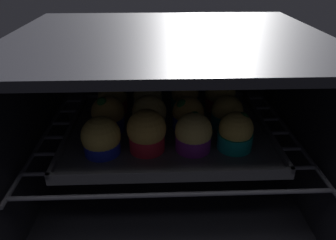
{
  "coord_description": "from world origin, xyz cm",
  "views": [
    {
      "loc": [
        -2.24,
        -35.89,
        48.57
      ],
      "look_at": [
        0.0,
        22.49,
        17.09
      ],
      "focal_mm": 33.05,
      "sensor_mm": 36.0,
      "label": 1
    }
  ],
  "objects_px": {
    "muffin_row2_col0": "(113,99)",
    "muffin_row0_col0": "(101,138)",
    "muffin_row2_col1": "(148,98)",
    "muffin_row2_col3": "(220,95)",
    "muffin_row0_col1": "(147,132)",
    "muffin_row0_col2": "(193,134)",
    "muffin_row1_col0": "(108,115)",
    "muffin_row1_col2": "(188,115)",
    "baking_tray": "(168,130)",
    "muffin_row1_col3": "(227,113)",
    "muffin_row0_col3": "(236,132)",
    "muffin_row1_col1": "(149,114)",
    "muffin_row2_col2": "(185,96)"
  },
  "relations": [
    {
      "from": "muffin_row2_col0",
      "to": "muffin_row0_col0",
      "type": "bearing_deg",
      "value": -90.03
    },
    {
      "from": "muffin_row2_col1",
      "to": "muffin_row2_col3",
      "type": "bearing_deg",
      "value": 0.32
    },
    {
      "from": "muffin_row0_col1",
      "to": "muffin_row0_col2",
      "type": "height_order",
      "value": "muffin_row0_col1"
    },
    {
      "from": "muffin_row0_col1",
      "to": "muffin_row1_col0",
      "type": "height_order",
      "value": "muffin_row0_col1"
    },
    {
      "from": "muffin_row0_col2",
      "to": "muffin_row1_col0",
      "type": "xyz_separation_m",
      "value": [
        -0.17,
        0.08,
        0.0
      ]
    },
    {
      "from": "muffin_row1_col2",
      "to": "muffin_row0_col2",
      "type": "bearing_deg",
      "value": -88.29
    },
    {
      "from": "baking_tray",
      "to": "muffin_row0_col2",
      "type": "bearing_deg",
      "value": -61.95
    },
    {
      "from": "muffin_row1_col3",
      "to": "muffin_row2_col3",
      "type": "distance_m",
      "value": 0.09
    },
    {
      "from": "muffin_row0_col2",
      "to": "muffin_row1_col2",
      "type": "xyz_separation_m",
      "value": [
        -0.0,
        0.08,
        -0.0
      ]
    },
    {
      "from": "muffin_row0_col0",
      "to": "muffin_row1_col2",
      "type": "xyz_separation_m",
      "value": [
        0.17,
        0.09,
        -0.0
      ]
    },
    {
      "from": "muffin_row2_col1",
      "to": "muffin_row0_col3",
      "type": "bearing_deg",
      "value": -44.92
    },
    {
      "from": "muffin_row1_col0",
      "to": "muffin_row0_col1",
      "type": "bearing_deg",
      "value": -44.28
    },
    {
      "from": "muffin_row1_col0",
      "to": "muffin_row1_col3",
      "type": "xyz_separation_m",
      "value": [
        0.25,
        0.0,
        -0.0
      ]
    },
    {
      "from": "muffin_row1_col1",
      "to": "muffin_row1_col2",
      "type": "relative_size",
      "value": 1.05
    },
    {
      "from": "muffin_row0_col1",
      "to": "muffin_row0_col2",
      "type": "relative_size",
      "value": 1.1
    },
    {
      "from": "muffin_row2_col1",
      "to": "muffin_row1_col3",
      "type": "bearing_deg",
      "value": -26.15
    },
    {
      "from": "muffin_row2_col0",
      "to": "muffin_row1_col1",
      "type": "bearing_deg",
      "value": -43.46
    },
    {
      "from": "muffin_row1_col3",
      "to": "muffin_row2_col2",
      "type": "xyz_separation_m",
      "value": [
        -0.08,
        0.08,
        0.0
      ]
    },
    {
      "from": "muffin_row0_col3",
      "to": "muffin_row1_col2",
      "type": "relative_size",
      "value": 1.05
    },
    {
      "from": "muffin_row0_col0",
      "to": "muffin_row1_col3",
      "type": "bearing_deg",
      "value": 20.01
    },
    {
      "from": "muffin_row0_col0",
      "to": "muffin_row0_col1",
      "type": "xyz_separation_m",
      "value": [
        0.08,
        0.01,
        0.01
      ]
    },
    {
      "from": "muffin_row1_col1",
      "to": "muffin_row2_col1",
      "type": "relative_size",
      "value": 1.0
    },
    {
      "from": "muffin_row0_col1",
      "to": "baking_tray",
      "type": "bearing_deg",
      "value": 62.29
    },
    {
      "from": "muffin_row2_col2",
      "to": "muffin_row0_col0",
      "type": "bearing_deg",
      "value": -133.95
    },
    {
      "from": "baking_tray",
      "to": "muffin_row2_col3",
      "type": "height_order",
      "value": "muffin_row2_col3"
    },
    {
      "from": "muffin_row2_col0",
      "to": "muffin_row2_col3",
      "type": "xyz_separation_m",
      "value": [
        0.26,
        0.0,
        0.01
      ]
    },
    {
      "from": "muffin_row0_col0",
      "to": "muffin_row1_col0",
      "type": "relative_size",
      "value": 0.92
    },
    {
      "from": "muffin_row1_col1",
      "to": "muffin_row0_col2",
      "type": "bearing_deg",
      "value": -45.83
    },
    {
      "from": "muffin_row0_col1",
      "to": "muffin_row1_col3",
      "type": "relative_size",
      "value": 1.18
    },
    {
      "from": "muffin_row2_col1",
      "to": "muffin_row2_col2",
      "type": "height_order",
      "value": "muffin_row2_col2"
    },
    {
      "from": "muffin_row0_col2",
      "to": "muffin_row0_col0",
      "type": "bearing_deg",
      "value": -178.21
    },
    {
      "from": "baking_tray",
      "to": "muffin_row2_col2",
      "type": "height_order",
      "value": "muffin_row2_col2"
    },
    {
      "from": "muffin_row1_col2",
      "to": "muffin_row2_col3",
      "type": "xyz_separation_m",
      "value": [
        0.09,
        0.09,
        0.01
      ]
    },
    {
      "from": "muffin_row0_col1",
      "to": "muffin_row2_col0",
      "type": "relative_size",
      "value": 1.15
    },
    {
      "from": "muffin_row0_col3",
      "to": "muffin_row2_col0",
      "type": "xyz_separation_m",
      "value": [
        -0.25,
        0.17,
        -0.0
      ]
    },
    {
      "from": "muffin_row0_col0",
      "to": "muffin_row1_col0",
      "type": "xyz_separation_m",
      "value": [
        0.0,
        0.09,
        0.0
      ]
    },
    {
      "from": "baking_tray",
      "to": "muffin_row2_col1",
      "type": "relative_size",
      "value": 5.65
    },
    {
      "from": "muffin_row1_col0",
      "to": "muffin_row2_col2",
      "type": "height_order",
      "value": "muffin_row2_col2"
    },
    {
      "from": "muffin_row1_col1",
      "to": "muffin_row1_col2",
      "type": "xyz_separation_m",
      "value": [
        0.08,
        -0.0,
        -0.0
      ]
    },
    {
      "from": "muffin_row1_col0",
      "to": "muffin_row1_col1",
      "type": "height_order",
      "value": "muffin_row1_col0"
    },
    {
      "from": "muffin_row0_col1",
      "to": "muffin_row0_col3",
      "type": "relative_size",
      "value": 1.11
    },
    {
      "from": "muffin_row0_col1",
      "to": "muffin_row0_col2",
      "type": "bearing_deg",
      "value": -1.13
    },
    {
      "from": "muffin_row1_col1",
      "to": "muffin_row2_col3",
      "type": "bearing_deg",
      "value": 27.24
    },
    {
      "from": "muffin_row0_col2",
      "to": "muffin_row0_col3",
      "type": "xyz_separation_m",
      "value": [
        0.08,
        0.0,
        0.0
      ]
    },
    {
      "from": "muffin_row0_col0",
      "to": "muffin_row1_col2",
      "type": "height_order",
      "value": "muffin_row0_col0"
    },
    {
      "from": "muffin_row0_col2",
      "to": "muffin_row1_col2",
      "type": "height_order",
      "value": "muffin_row0_col2"
    },
    {
      "from": "muffin_row0_col1",
      "to": "muffin_row0_col3",
      "type": "distance_m",
      "value": 0.17
    },
    {
      "from": "muffin_row1_col3",
      "to": "muffin_row2_col2",
      "type": "height_order",
      "value": "muffin_row2_col2"
    },
    {
      "from": "baking_tray",
      "to": "muffin_row2_col3",
      "type": "relative_size",
      "value": 4.96
    },
    {
      "from": "muffin_row1_col3",
      "to": "muffin_row1_col0",
      "type": "bearing_deg",
      "value": -178.89
    }
  ]
}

